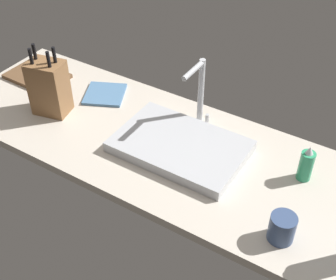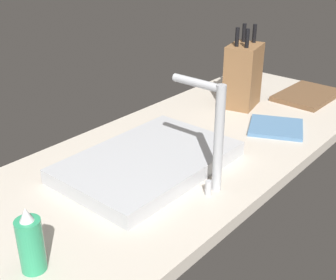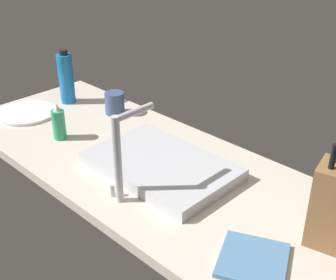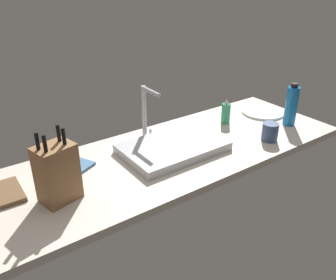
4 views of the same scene
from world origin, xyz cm
name	(u,v)px [view 2 (image 2 of 4)]	position (x,y,z in cm)	size (l,w,h in cm)	color
countertop_slab	(160,166)	(0.00, 0.00, 1.75)	(190.11, 62.76, 3.50)	beige
sink_basin	(149,162)	(5.27, 0.50, 5.54)	(48.16, 31.48, 4.08)	#B7BABF
faucet	(213,128)	(2.39, 19.30, 20.07)	(5.50, 15.07, 27.88)	#B7BABF
knife_block	(243,75)	(-52.72, -5.82, 15.15)	(16.01, 13.34, 29.38)	brown
cutting_board	(307,95)	(-76.95, 9.50, 4.40)	(27.05, 18.39, 1.80)	brown
soap_bottle	(31,243)	(49.41, 10.66, 9.68)	(4.99, 4.99, 14.19)	#2D9966
dish_towel	(276,127)	(-41.56, 14.67, 4.10)	(16.58, 17.11, 1.20)	teal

